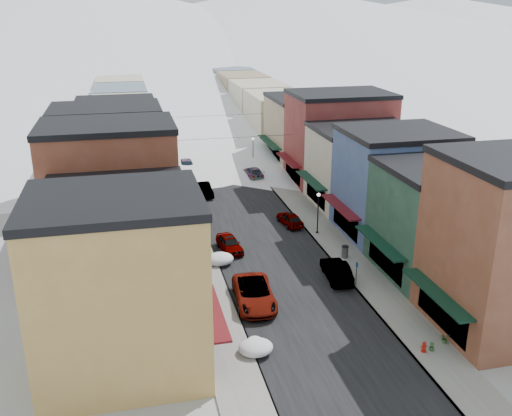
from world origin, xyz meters
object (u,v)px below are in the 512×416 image
car_silver_sedan (230,243)px  car_green_sedan (336,270)px  trash_can (345,252)px  fire_hydrant (424,347)px  car_white_suv (254,294)px  car_dark_hatch (204,190)px  streetlamp_near (318,208)px

car_silver_sedan → car_green_sedan: bearing=-53.1°
car_silver_sedan → trash_can: bearing=-30.4°
car_silver_sedan → fire_hydrant: car_silver_sedan is taller
car_silver_sedan → car_white_suv: bearing=-97.7°
car_white_suv → car_silver_sedan: 10.26m
fire_hydrant → car_green_sedan: bearing=98.7°
car_silver_sedan → fire_hydrant: bearing=-71.7°
trash_can → fire_hydrant: bearing=-91.6°
car_white_suv → fire_hydrant: bearing=-39.4°
car_white_suv → car_dark_hatch: bearing=94.4°
car_white_suv → car_silver_sedan: car_white_suv is taller
streetlamp_near → car_green_sedan: bearing=-99.7°
car_dark_hatch → trash_can: 23.01m
car_dark_hatch → car_white_suv: bearing=-93.9°
car_green_sedan → trash_can: size_ratio=4.48×
car_silver_sedan → car_dark_hatch: car_dark_hatch is taller
car_dark_hatch → streetlamp_near: bearing=-61.6°
trash_can → car_dark_hatch: bearing=115.2°
car_green_sedan → fire_hydrant: size_ratio=6.45×
car_silver_sedan → fire_hydrant: 21.43m
car_dark_hatch → trash_can: size_ratio=4.12×
streetlamp_near → car_dark_hatch: bearing=122.4°
fire_hydrant → car_white_suv: bearing=136.2°
streetlamp_near → car_silver_sedan: bearing=-167.7°
trash_can → car_silver_sedan: bearing=157.3°
car_dark_hatch → trash_can: bearing=-68.7°
car_dark_hatch → streetlamp_near: (9.30, -14.68, 2.05)m
car_silver_sedan → streetlamp_near: (9.30, 2.03, 2.06)m
car_silver_sedan → car_green_sedan: 10.87m
car_green_sedan → car_silver_sedan: bearing=-40.3°
trash_can → streetlamp_near: (-0.51, 6.14, 2.08)m
car_dark_hatch → car_green_sedan: (7.62, -24.46, 0.06)m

